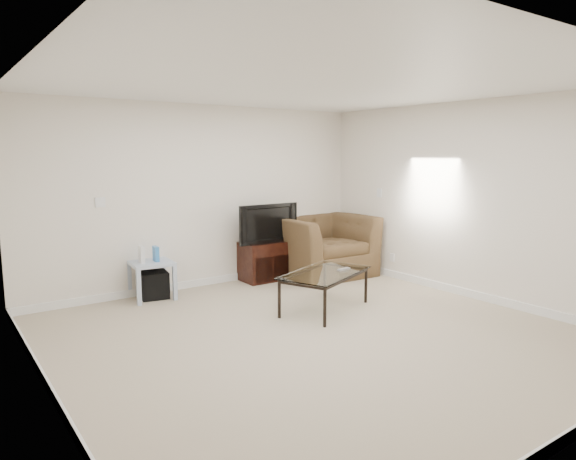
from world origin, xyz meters
TOP-DOWN VIEW (x-y plane):
  - floor at (0.00, 0.00)m, footprint 5.00×5.00m
  - ceiling at (0.00, 0.00)m, footprint 5.00×5.00m
  - wall_back at (0.00, 2.50)m, footprint 5.00×0.02m
  - wall_left at (-2.50, 0.00)m, footprint 0.02×5.00m
  - wall_right at (2.50, 0.00)m, footprint 0.02×5.00m
  - plate_back at (-1.40, 2.49)m, footprint 0.12×0.02m
  - plate_right_switch at (2.49, 1.60)m, footprint 0.02×0.09m
  - plate_right_outlet at (2.49, 1.30)m, footprint 0.02×0.08m
  - tv_stand at (0.84, 2.28)m, footprint 0.69×0.48m
  - dvd_player at (0.84, 2.24)m, footprint 0.35×0.25m
  - television at (0.84, 2.25)m, footprint 0.91×0.20m
  - side_table at (-0.87, 2.28)m, footprint 0.54×0.54m
  - subwoofer at (-0.84, 2.30)m, footprint 0.39×0.39m
  - game_console at (-0.99, 2.27)m, footprint 0.07×0.17m
  - game_case at (-0.81, 2.26)m, footprint 0.06×0.14m
  - recliner at (1.76, 2.05)m, footprint 1.42×0.95m
  - coffee_table at (0.62, 0.62)m, footprint 1.33×1.06m
  - remote at (0.87, 0.57)m, footprint 0.19×0.07m

SIDE VIEW (x-z plane):
  - floor at x=0.00m, z-range 0.00..0.00m
  - subwoofer at x=-0.84m, z-range 0.00..0.34m
  - coffee_table at x=0.62m, z-range 0.00..0.46m
  - side_table at x=-0.87m, z-range 0.00..0.48m
  - tv_stand at x=0.84m, z-range 0.00..0.57m
  - plate_right_outlet at x=2.49m, z-range 0.24..0.36m
  - remote at x=0.87m, z-range 0.46..0.48m
  - dvd_player at x=0.84m, z-range 0.45..0.50m
  - game_case at x=-0.81m, z-range 0.48..0.67m
  - game_console at x=-0.99m, z-range 0.48..0.70m
  - recliner at x=1.76m, z-range 0.00..1.21m
  - television at x=0.84m, z-range 0.57..1.13m
  - wall_back at x=0.00m, z-range 0.00..2.50m
  - wall_left at x=-2.50m, z-range 0.00..2.50m
  - wall_right at x=2.50m, z-range 0.00..2.50m
  - plate_back at x=-1.40m, z-range 1.19..1.31m
  - plate_right_switch at x=2.49m, z-range 1.19..1.31m
  - ceiling at x=0.00m, z-range 2.50..2.50m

